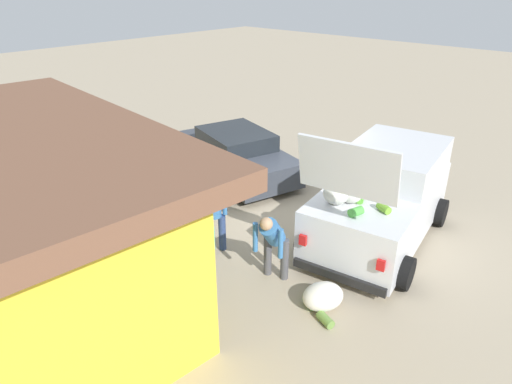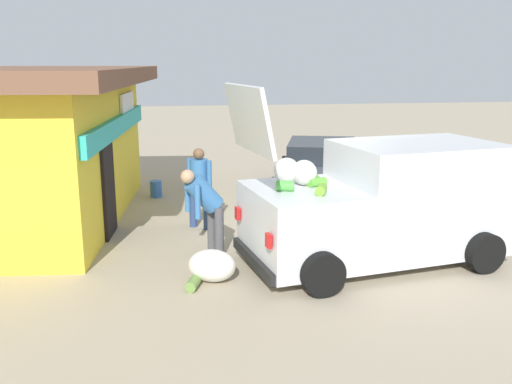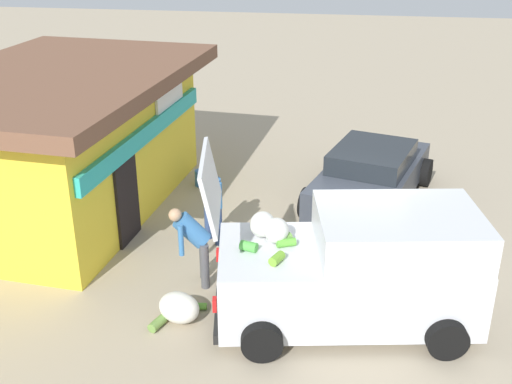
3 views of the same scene
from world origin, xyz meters
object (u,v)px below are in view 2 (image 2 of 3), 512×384
paint_bucket (156,189)px  vendor_standing (199,183)px  parked_sedan (322,169)px  unloaded_banana_pile (212,266)px  delivery_van (382,203)px  storefront_bar (19,143)px  customer_bending (205,203)px

paint_bucket → vendor_standing: bearing=-161.4°
parked_sedan → unloaded_banana_pile: bearing=148.9°
unloaded_banana_pile → delivery_van: bearing=-80.3°
vendor_standing → paint_bucket: vendor_standing is taller
storefront_bar → customer_bending: storefront_bar is taller
customer_bending → paint_bucket: customer_bending is taller
parked_sedan → customer_bending: bearing=142.3°
storefront_bar → paint_bucket: bearing=-58.7°
storefront_bar → unloaded_banana_pile: 5.31m
delivery_van → parked_sedan: (4.62, -0.30, -0.32)m
storefront_bar → vendor_standing: (-1.09, -3.48, -0.68)m
parked_sedan → vendor_standing: size_ratio=2.86×
vendor_standing → delivery_van: bearing=-128.3°
storefront_bar → customer_bending: 4.43m
storefront_bar → customer_bending: bearing=-127.4°
delivery_van → customer_bending: bearing=77.1°
parked_sedan → vendor_standing: vendor_standing is taller
delivery_van → paint_bucket: 6.14m
parked_sedan → paint_bucket: 4.01m
delivery_van → customer_bending: 2.85m
delivery_van → paint_bucket: bearing=37.1°
parked_sedan → customer_bending: customer_bending is taller
paint_bucket → parked_sedan: bearing=-93.5°
vendor_standing → customer_bending: (-1.57, -0.00, -0.01)m
delivery_van → vendor_standing: size_ratio=2.86×
customer_bending → unloaded_banana_pile: size_ratio=1.66×
vendor_standing → storefront_bar: bearing=72.6°
delivery_van → paint_bucket: size_ratio=11.39×
paint_bucket → customer_bending: bearing=-168.0°
unloaded_banana_pile → paint_bucket: unloaded_banana_pile is taller
parked_sedan → customer_bending: size_ratio=3.02×
storefront_bar → parked_sedan: size_ratio=1.69×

